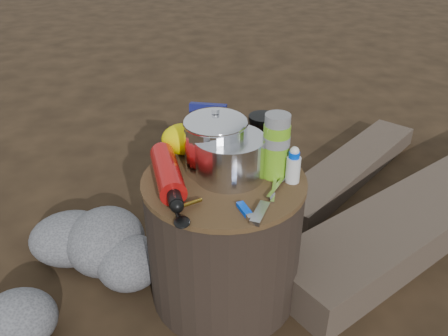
{
  "coord_description": "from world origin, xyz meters",
  "views": [
    {
      "loc": [
        -0.06,
        -1.13,
        1.14
      ],
      "look_at": [
        0.0,
        0.0,
        0.48
      ],
      "focal_mm": 36.18,
      "sensor_mm": 36.0,
      "label": 1
    }
  ],
  "objects_px": {
    "stump": "(224,238)",
    "fuel_bottle": "(168,173)",
    "camping_pot": "(216,142)",
    "travel_mug": "(263,136)",
    "thermos": "(276,146)",
    "log_main": "(443,203)"
  },
  "relations": [
    {
      "from": "thermos",
      "to": "travel_mug",
      "type": "distance_m",
      "value": 0.14
    },
    {
      "from": "log_main",
      "to": "fuel_bottle",
      "type": "xyz_separation_m",
      "value": [
        -1.09,
        -0.39,
        0.41
      ]
    },
    {
      "from": "thermos",
      "to": "stump",
      "type": "bearing_deg",
      "value": -175.42
    },
    {
      "from": "stump",
      "to": "fuel_bottle",
      "type": "distance_m",
      "value": 0.31
    },
    {
      "from": "stump",
      "to": "fuel_bottle",
      "type": "bearing_deg",
      "value": -171.94
    },
    {
      "from": "stump",
      "to": "log_main",
      "type": "distance_m",
      "value": 1.01
    },
    {
      "from": "stump",
      "to": "thermos",
      "type": "xyz_separation_m",
      "value": [
        0.15,
        0.01,
        0.32
      ]
    },
    {
      "from": "fuel_bottle",
      "to": "travel_mug",
      "type": "xyz_separation_m",
      "value": [
        0.29,
        0.17,
        0.03
      ]
    },
    {
      "from": "camping_pot",
      "to": "thermos",
      "type": "bearing_deg",
      "value": -14.3
    },
    {
      "from": "camping_pot",
      "to": "travel_mug",
      "type": "bearing_deg",
      "value": 30.42
    },
    {
      "from": "fuel_bottle",
      "to": "thermos",
      "type": "relative_size",
      "value": 1.6
    },
    {
      "from": "travel_mug",
      "to": "camping_pot",
      "type": "bearing_deg",
      "value": -149.58
    },
    {
      "from": "log_main",
      "to": "fuel_bottle",
      "type": "relative_size",
      "value": 5.71
    },
    {
      "from": "stump",
      "to": "fuel_bottle",
      "type": "relative_size",
      "value": 1.57
    },
    {
      "from": "camping_pot",
      "to": "travel_mug",
      "type": "xyz_separation_m",
      "value": [
        0.15,
        0.09,
        -0.03
      ]
    },
    {
      "from": "camping_pot",
      "to": "stump",
      "type": "bearing_deg",
      "value": -68.95
    },
    {
      "from": "camping_pot",
      "to": "travel_mug",
      "type": "relative_size",
      "value": 1.41
    },
    {
      "from": "travel_mug",
      "to": "stump",
      "type": "bearing_deg",
      "value": -131.83
    },
    {
      "from": "log_main",
      "to": "travel_mug",
      "type": "height_order",
      "value": "travel_mug"
    },
    {
      "from": "log_main",
      "to": "travel_mug",
      "type": "distance_m",
      "value": 0.94
    },
    {
      "from": "log_main",
      "to": "camping_pot",
      "type": "height_order",
      "value": "camping_pot"
    },
    {
      "from": "travel_mug",
      "to": "thermos",
      "type": "bearing_deg",
      "value": -80.91
    }
  ]
}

